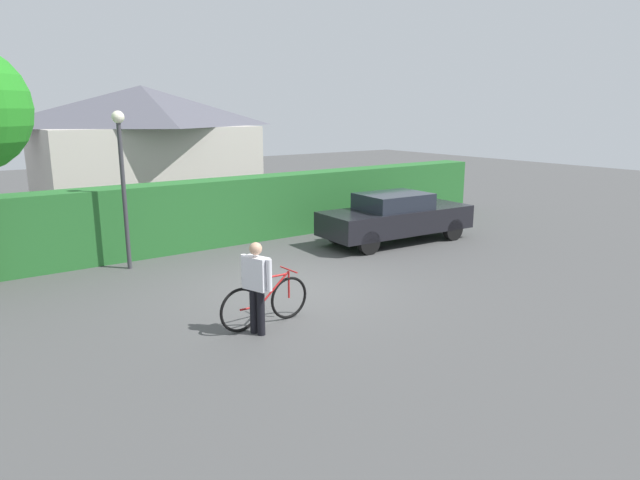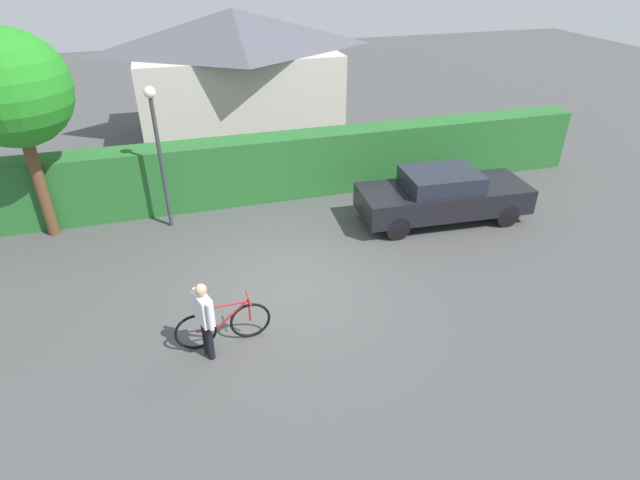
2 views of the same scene
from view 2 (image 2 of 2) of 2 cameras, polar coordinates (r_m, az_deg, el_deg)
The scene contains 8 objects.
ground_plane at distance 11.19m, azimuth -3.28°, elevation -5.27°, with size 60.00×60.00×0.00m, color #464646.
hedge_row at distance 14.75m, azimuth -7.61°, elevation 7.79°, with size 20.27×0.90×1.80m, color #26642A.
house_distant at distance 20.02m, azimuth -9.27°, elevation 17.90°, with size 7.38×4.71×4.47m.
parked_car_near at distance 13.87m, azimuth 13.48°, elevation 4.89°, with size 4.54×1.87×1.40m.
bicycle at distance 9.70m, azimuth -10.68°, elevation -9.25°, with size 1.77×0.50×0.93m.
person_rider at distance 9.17m, azimuth -12.72°, elevation -8.22°, with size 0.33×0.61×1.57m.
street_lamp at distance 13.15m, azimuth -17.65°, elevation 10.76°, with size 0.28×0.28×3.63m.
tree_kerbside at distance 13.61m, azimuth -31.08°, elevation 14.07°, with size 2.59×2.59×4.97m.
Camera 2 is at (-1.93, -8.87, 6.54)m, focal length 28.78 mm.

